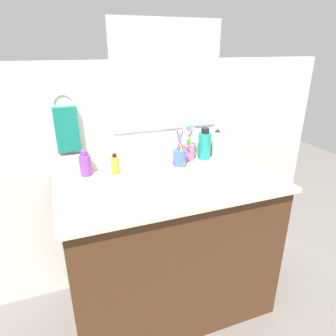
{
  "coord_description": "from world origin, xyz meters",
  "views": [
    {
      "loc": [
        -0.47,
        -1.21,
        1.37
      ],
      "look_at": [
        -0.01,
        0.0,
        0.83
      ],
      "focal_mm": 31.94,
      "sensor_mm": 36.0,
      "label": 1
    }
  ],
  "objects_px": {
    "bottle_cream_purple": "(85,164)",
    "cup_pink": "(189,151)",
    "hand_towel": "(67,129)",
    "faucet": "(151,165)",
    "cup_blue_plastic": "(180,156)",
    "bottle_oil_amber": "(115,165)",
    "bottle_lotion_white": "(217,143)",
    "bottle_mouthwash_teal": "(205,145)"
  },
  "relations": [
    {
      "from": "hand_towel",
      "to": "faucet",
      "type": "distance_m",
      "value": 0.45
    },
    {
      "from": "hand_towel",
      "to": "bottle_lotion_white",
      "type": "bearing_deg",
      "value": -4.54
    },
    {
      "from": "bottle_cream_purple",
      "to": "cup_blue_plastic",
      "type": "distance_m",
      "value": 0.49
    },
    {
      "from": "faucet",
      "to": "bottle_cream_purple",
      "type": "height_order",
      "value": "bottle_cream_purple"
    },
    {
      "from": "bottle_lotion_white",
      "to": "cup_blue_plastic",
      "type": "height_order",
      "value": "cup_blue_plastic"
    },
    {
      "from": "bottle_lotion_white",
      "to": "bottle_cream_purple",
      "type": "xyz_separation_m",
      "value": [
        -0.74,
        -0.02,
        -0.02
      ]
    },
    {
      "from": "bottle_lotion_white",
      "to": "bottle_cream_purple",
      "type": "height_order",
      "value": "bottle_lotion_white"
    },
    {
      "from": "faucet",
      "to": "cup_pink",
      "type": "height_order",
      "value": "cup_pink"
    },
    {
      "from": "bottle_cream_purple",
      "to": "cup_pink",
      "type": "relative_size",
      "value": 0.66
    },
    {
      "from": "hand_towel",
      "to": "bottle_cream_purple",
      "type": "xyz_separation_m",
      "value": [
        0.06,
        -0.08,
        -0.16
      ]
    },
    {
      "from": "cup_blue_plastic",
      "to": "cup_pink",
      "type": "xyz_separation_m",
      "value": [
        0.08,
        0.06,
        0.0
      ]
    },
    {
      "from": "faucet",
      "to": "bottle_oil_amber",
      "type": "relative_size",
      "value": 1.53
    },
    {
      "from": "bottle_oil_amber",
      "to": "cup_blue_plastic",
      "type": "xyz_separation_m",
      "value": [
        0.34,
        -0.02,
        0.01
      ]
    },
    {
      "from": "hand_towel",
      "to": "cup_pink",
      "type": "distance_m",
      "value": 0.65
    },
    {
      "from": "bottle_cream_purple",
      "to": "cup_blue_plastic",
      "type": "height_order",
      "value": "cup_blue_plastic"
    },
    {
      "from": "hand_towel",
      "to": "cup_blue_plastic",
      "type": "distance_m",
      "value": 0.59
    },
    {
      "from": "cup_pink",
      "to": "bottle_oil_amber",
      "type": "bearing_deg",
      "value": -174.1
    },
    {
      "from": "bottle_cream_purple",
      "to": "faucet",
      "type": "bearing_deg",
      "value": -8.05
    },
    {
      "from": "faucet",
      "to": "cup_pink",
      "type": "relative_size",
      "value": 0.81
    },
    {
      "from": "cup_blue_plastic",
      "to": "cup_pink",
      "type": "relative_size",
      "value": 0.98
    },
    {
      "from": "bottle_mouthwash_teal",
      "to": "cup_blue_plastic",
      "type": "distance_m",
      "value": 0.18
    },
    {
      "from": "cup_blue_plastic",
      "to": "cup_pink",
      "type": "bearing_deg",
      "value": 36.79
    },
    {
      "from": "hand_towel",
      "to": "cup_blue_plastic",
      "type": "bearing_deg",
      "value": -12.8
    },
    {
      "from": "bottle_mouthwash_teal",
      "to": "bottle_lotion_white",
      "type": "xyz_separation_m",
      "value": [
        0.08,
        0.01,
        -0.0
      ]
    },
    {
      "from": "faucet",
      "to": "cup_blue_plastic",
      "type": "height_order",
      "value": "cup_blue_plastic"
    },
    {
      "from": "faucet",
      "to": "bottle_lotion_white",
      "type": "height_order",
      "value": "bottle_lotion_white"
    },
    {
      "from": "bottle_cream_purple",
      "to": "cup_pink",
      "type": "xyz_separation_m",
      "value": [
        0.57,
        0.02,
        -0.0
      ]
    },
    {
      "from": "bottle_mouthwash_teal",
      "to": "cup_pink",
      "type": "distance_m",
      "value": 0.1
    },
    {
      "from": "hand_towel",
      "to": "cup_pink",
      "type": "relative_size",
      "value": 1.11
    },
    {
      "from": "bottle_oil_amber",
      "to": "cup_pink",
      "type": "bearing_deg",
      "value": 5.9
    },
    {
      "from": "bottle_mouthwash_teal",
      "to": "bottle_lotion_white",
      "type": "height_order",
      "value": "bottle_mouthwash_teal"
    },
    {
      "from": "bottle_mouthwash_teal",
      "to": "cup_pink",
      "type": "bearing_deg",
      "value": 177.07
    },
    {
      "from": "faucet",
      "to": "bottle_oil_amber",
      "type": "xyz_separation_m",
      "value": [
        -0.18,
        0.02,
        0.02
      ]
    },
    {
      "from": "hand_towel",
      "to": "faucet",
      "type": "relative_size",
      "value": 1.38
    },
    {
      "from": "bottle_mouthwash_teal",
      "to": "bottle_lotion_white",
      "type": "distance_m",
      "value": 0.08
    },
    {
      "from": "bottle_cream_purple",
      "to": "cup_pink",
      "type": "bearing_deg",
      "value": 1.66
    },
    {
      "from": "bottle_oil_amber",
      "to": "bottle_cream_purple",
      "type": "relative_size",
      "value": 0.81
    },
    {
      "from": "hand_towel",
      "to": "faucet",
      "type": "bearing_deg",
      "value": -18.28
    },
    {
      "from": "bottle_mouthwash_teal",
      "to": "bottle_cream_purple",
      "type": "distance_m",
      "value": 0.66
    },
    {
      "from": "bottle_lotion_white",
      "to": "cup_pink",
      "type": "xyz_separation_m",
      "value": [
        -0.18,
        -0.0,
        -0.02
      ]
    },
    {
      "from": "faucet",
      "to": "bottle_oil_amber",
      "type": "height_order",
      "value": "bottle_oil_amber"
    },
    {
      "from": "hand_towel",
      "to": "cup_blue_plastic",
      "type": "relative_size",
      "value": 1.13
    }
  ]
}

